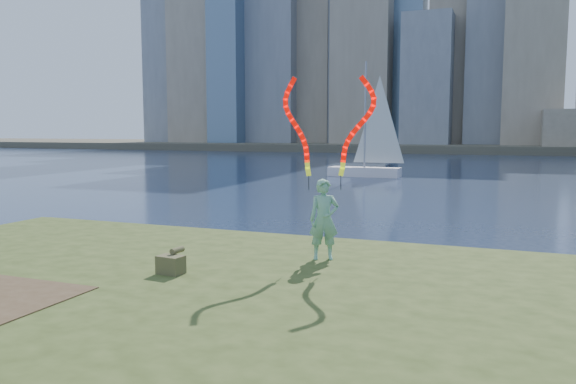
% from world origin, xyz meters
% --- Properties ---
extents(ground, '(320.00, 320.00, 0.00)m').
position_xyz_m(ground, '(0.00, 0.00, 0.00)').
color(ground, '#192640').
rests_on(ground, ground).
extents(grassy_knoll, '(20.00, 18.00, 0.80)m').
position_xyz_m(grassy_knoll, '(0.00, -2.30, 0.34)').
color(grassy_knoll, '#344217').
rests_on(grassy_knoll, ground).
extents(far_shore, '(320.00, 40.00, 1.20)m').
position_xyz_m(far_shore, '(0.00, 95.00, 0.60)').
color(far_shore, '#504B3B').
rests_on(far_shore, ground).
extents(woman_with_ribbons, '(1.90, 0.85, 4.03)m').
position_xyz_m(woman_with_ribbons, '(2.27, 1.74, 2.21)').
color(woman_with_ribbons, '#1A7B47').
rests_on(woman_with_ribbons, grassy_knoll).
extents(canvas_bag, '(0.50, 0.57, 0.45)m').
position_xyz_m(canvas_bag, '(0.00, -0.43, 0.99)').
color(canvas_bag, '#4D492C').
rests_on(canvas_bag, grassy_knoll).
extents(sailboat, '(5.66, 1.85, 8.56)m').
position_xyz_m(sailboat, '(-3.92, 32.15, 1.47)').
color(sailboat, white).
rests_on(sailboat, ground).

